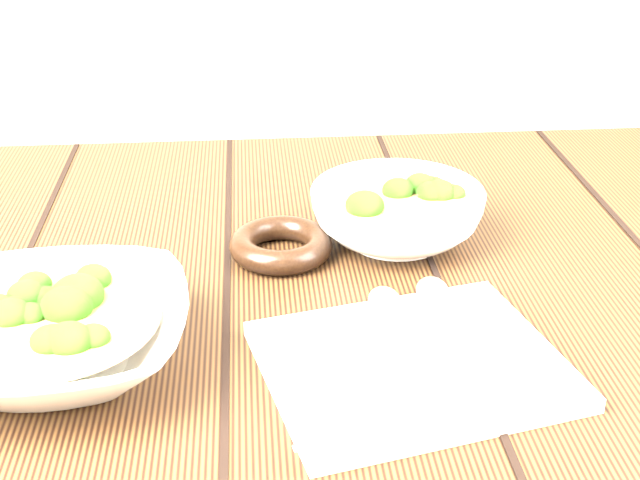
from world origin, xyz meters
TOP-DOWN VIEW (x-y plane):
  - table at (0.00, 0.00)m, footprint 1.20×0.80m
  - soup_bowl_front at (-0.16, -0.11)m, footprint 0.22×0.22m
  - soup_bowl_back at (0.15, 0.09)m, footprint 0.18×0.18m
  - trivet at (0.03, 0.06)m, footprint 0.12×0.12m
  - napkin at (0.13, -0.15)m, footprint 0.27×0.24m
  - spoon_left at (0.12, -0.10)m, footprint 0.03×0.19m
  - spoon_right at (0.16, -0.09)m, footprint 0.04×0.19m

SIDE VIEW (x-z plane):
  - table at x=0.00m, z-range 0.26..1.01m
  - napkin at x=0.13m, z-range 0.75..0.76m
  - trivet at x=0.03m, z-range 0.75..0.78m
  - spoon_left at x=0.12m, z-range 0.76..0.77m
  - spoon_right at x=0.16m, z-range 0.76..0.77m
  - soup_bowl_back at x=0.15m, z-range 0.75..0.81m
  - soup_bowl_front at x=-0.16m, z-range 0.75..0.81m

